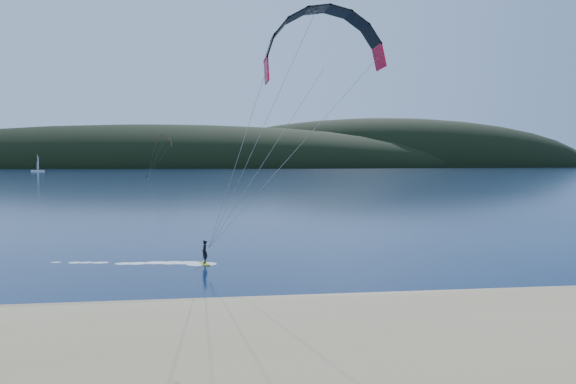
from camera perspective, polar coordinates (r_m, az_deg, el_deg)
The scene contains 6 objects.
ground at distance 22.55m, azimuth -8.70°, elevation -14.24°, with size 1800.00×1800.00×0.00m, color #081A3B.
wet_sand at distance 26.87m, azimuth -8.59°, elevation -11.30°, with size 220.00×2.50×0.10m.
headland at distance 766.85m, azimuth -8.02°, elevation 2.47°, with size 1200.00×310.00×140.00m.
kitesurfer_near at distance 32.74m, azimuth 2.73°, elevation 11.46°, with size 21.12×8.28×14.58m.
kitesurfer_far at distance 226.84m, azimuth -12.55°, elevation 4.72°, with size 10.85×7.52×16.08m.
sailboat at distance 444.24m, azimuth -24.03°, elevation 2.00°, with size 9.12×6.10×12.75m.
Camera 1 is at (0.30, -21.54, 6.67)m, focal length 35.06 mm.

